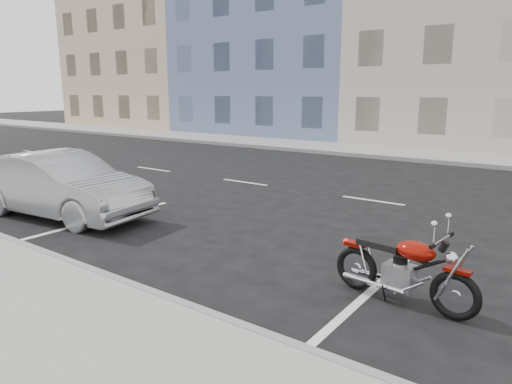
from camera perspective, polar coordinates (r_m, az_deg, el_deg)
ground at (r=11.13m, az=23.98°, el=-2.41°), size 120.00×120.00×0.00m
sidewalk_far at (r=20.73m, az=15.66°, el=4.85°), size 80.00×3.40×0.15m
curb_near at (r=8.37m, az=-25.94°, el=-6.71°), size 80.00×0.12×0.16m
curb_far at (r=19.16m, az=13.87°, el=4.38°), size 80.00×0.12×0.16m
bldg_far_west at (r=39.05m, az=-10.76°, el=17.15°), size 12.00×12.00×12.00m
bldg_blue at (r=31.59m, az=5.29°, el=19.39°), size 12.00×12.00×13.00m
bldg_cream at (r=27.39m, az=28.50°, el=17.51°), size 12.00×12.00×11.50m
motorcycle at (r=5.90m, az=23.97°, el=-10.67°), size 1.91×0.63×0.96m
sedan_silver at (r=10.60m, az=-23.20°, el=0.80°), size 4.35×1.96×1.38m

